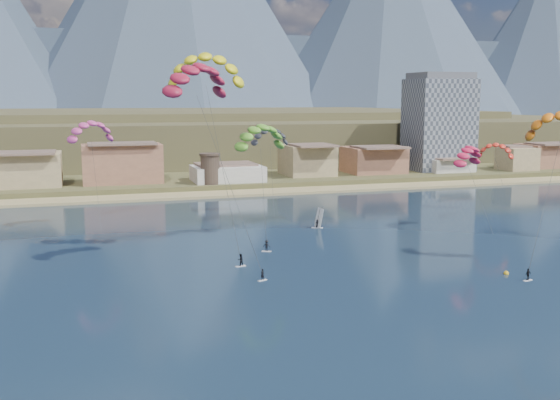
% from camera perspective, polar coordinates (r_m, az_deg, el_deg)
% --- Properties ---
extents(ground, '(2400.00, 2400.00, 0.00)m').
position_cam_1_polar(ground, '(73.12, 7.59, -11.53)').
color(ground, '#0E2133').
rests_on(ground, ground).
extents(beach, '(2200.00, 12.00, 0.90)m').
position_cam_1_polar(beach, '(172.42, -7.29, 0.44)').
color(beach, tan).
rests_on(beach, ground).
extents(land, '(2200.00, 900.00, 4.00)m').
position_cam_1_polar(land, '(623.27, -14.59, 6.29)').
color(land, brown).
rests_on(land, ground).
extents(foothills, '(940.00, 210.00, 18.00)m').
position_cam_1_polar(foothills, '(299.45, -7.30, 5.71)').
color(foothills, brown).
rests_on(foothills, ground).
extents(mountain_ridge, '(2060.00, 480.00, 400.00)m').
position_cam_1_polar(mountain_ridge, '(894.59, -16.81, 16.57)').
color(mountain_ridge, '#314052').
rests_on(mountain_ridge, ground).
extents(town, '(400.00, 24.00, 12.00)m').
position_cam_1_polar(town, '(185.21, -20.51, 2.94)').
color(town, silver).
rests_on(town, ground).
extents(apartment_tower, '(20.00, 16.00, 32.00)m').
position_cam_1_polar(apartment_tower, '(221.82, 13.87, 6.69)').
color(apartment_tower, gray).
rests_on(apartment_tower, ground).
extents(watchtower, '(5.82, 5.82, 8.60)m').
position_cam_1_polar(watchtower, '(180.35, -6.20, 2.79)').
color(watchtower, '#47382D').
rests_on(watchtower, ground).
extents(kitesurfer_red, '(13.83, 17.52, 32.62)m').
position_cam_1_polar(kitesurfer_red, '(98.48, -7.40, 10.89)').
color(kitesurfer_red, silver).
rests_on(kitesurfer_red, ground).
extents(kitesurfer_yellow, '(13.77, 15.75, 34.04)m').
position_cam_1_polar(kitesurfer_yellow, '(106.87, -6.57, 11.71)').
color(kitesurfer_yellow, silver).
rests_on(kitesurfer_yellow, ground).
extents(kitesurfer_green, '(11.50, 15.15, 22.44)m').
position_cam_1_polar(kitesurfer_green, '(116.73, -1.73, 5.84)').
color(kitesurfer_green, silver).
rests_on(kitesurfer_green, ground).
extents(distant_kite_pink, '(10.41, 7.92, 22.79)m').
position_cam_1_polar(distant_kite_pink, '(132.09, -16.38, 6.13)').
color(distant_kite_pink, '#262626').
rests_on(distant_kite_pink, ground).
extents(distant_kite_dark, '(8.99, 5.90, 20.66)m').
position_cam_1_polar(distant_kite_dark, '(143.41, -0.90, 5.88)').
color(distant_kite_dark, '#262626').
rests_on(distant_kite_dark, ground).
extents(distant_kite_orange, '(8.48, 8.00, 17.21)m').
position_cam_1_polar(distant_kite_orange, '(156.99, 18.53, 4.36)').
color(distant_kite_orange, '#262626').
rests_on(distant_kite_orange, ground).
extents(distant_kite_red, '(9.34, 7.97, 18.14)m').
position_cam_1_polar(distant_kite_red, '(131.38, 16.28, 4.05)').
color(distant_kite_red, '#262626').
rests_on(distant_kite_red, ground).
extents(windsurfer, '(2.46, 2.56, 4.00)m').
position_cam_1_polar(windsurfer, '(128.71, 3.38, -1.93)').
color(windsurfer, silver).
rests_on(windsurfer, ground).
extents(buoy, '(0.76, 0.76, 0.76)m').
position_cam_1_polar(buoy, '(100.89, 19.36, -6.13)').
color(buoy, yellow).
rests_on(buoy, ground).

